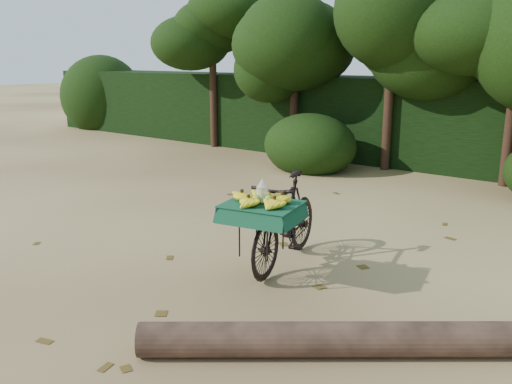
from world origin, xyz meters
The scene contains 7 objects.
ground centered at (0.00, 0.00, 0.00)m, with size 80.00×80.00×0.00m, color tan.
vendor_bicycle centered at (-0.48, -0.27, 0.52)m, with size 0.92×1.82×1.01m.
fallen_log centered at (1.18, -1.37, 0.14)m, with size 0.27×0.27×3.74m, color brown.
hedge_backdrop centered at (0.00, 6.30, 0.90)m, with size 26.00×1.80×1.80m, color black.
tree_row centered at (-0.65, 5.50, 2.00)m, with size 14.50×2.00×4.00m, color black, non-canonical shape.
bush_clumps centered at (0.50, 4.30, 0.45)m, with size 8.80×1.70×0.90m, color black, non-canonical shape.
leaf_litter centered at (0.00, 0.65, 0.01)m, with size 7.00×7.30×0.01m, color #503C15, non-canonical shape.
Camera 1 is at (2.70, -4.94, 2.25)m, focal length 38.00 mm.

